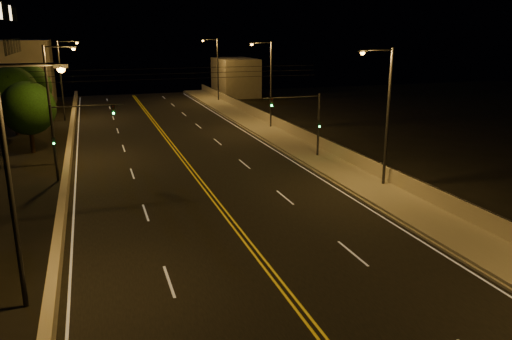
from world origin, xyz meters
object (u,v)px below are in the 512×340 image
object	(u,v)px
tree_1	(12,92)
streetlight_2	(269,80)
streetlight_6	(63,75)
tree_0	(28,108)
streetlight_4	(16,173)
streetlight_3	(216,66)
tree_2	(28,87)
traffic_signal_left	(69,132)
streetlight_5	(52,97)
streetlight_1	(385,110)
traffic_signal_right	(307,118)

from	to	relation	value
tree_1	streetlight_2	bearing A→B (deg)	-11.65
streetlight_6	tree_0	world-z (taller)	streetlight_6
streetlight_4	tree_1	size ratio (longest dim) A/B	1.34
streetlight_2	tree_1	xyz separation A→B (m)	(-26.19, 5.40, -1.00)
tree_0	streetlight_4	bearing A→B (deg)	-85.16
streetlight_6	streetlight_4	bearing A→B (deg)	-90.00
tree_1	streetlight_6	bearing A→B (deg)	58.98
streetlight_3	streetlight_4	bearing A→B (deg)	-111.15
streetlight_6	tree_2	xyz separation A→B (m)	(-3.71, -2.98, -1.03)
tree_1	tree_0	bearing A→B (deg)	-75.64
streetlight_4	traffic_signal_left	distance (m)	18.16
streetlight_5	tree_0	size ratio (longest dim) A/B	1.50
tree_1	tree_2	size ratio (longest dim) A/B	1.01
streetlight_4	streetlight_6	world-z (taller)	same
streetlight_1	tree_2	xyz separation A→B (m)	(-25.17, 33.14, -1.03)
streetlight_5	tree_2	world-z (taller)	streetlight_5
streetlight_2	streetlight_4	distance (m)	38.45
streetlight_2	streetlight_6	bearing A→B (deg)	148.27
streetlight_1	tree_2	size ratio (longest dim) A/B	1.35
streetlight_2	streetlight_5	xyz separation A→B (m)	(-21.46, -8.65, 0.00)
streetlight_4	streetlight_5	size ratio (longest dim) A/B	1.00
streetlight_1	traffic_signal_right	size ratio (longest dim) A/B	1.71
streetlight_2	streetlight_3	world-z (taller)	same
streetlight_3	streetlight_4	xyz separation A→B (m)	(-21.46, -55.47, 0.00)
tree_1	streetlight_5	bearing A→B (deg)	-71.38
streetlight_5	traffic_signal_right	distance (m)	20.64
streetlight_2	traffic_signal_left	distance (m)	24.64
streetlight_6	tree_0	bearing A→B (deg)	-97.94
tree_1	tree_2	xyz separation A→B (m)	(1.02, 4.89, -0.03)
streetlight_2	tree_2	distance (m)	27.21
traffic_signal_right	tree_2	bearing A→B (deg)	134.29
streetlight_2	streetlight_3	size ratio (longest dim) A/B	1.00
streetlight_3	tree_1	xyz separation A→B (m)	(-26.19, -18.17, -1.00)
streetlight_1	tree_1	size ratio (longest dim) A/B	1.34
streetlight_6	traffic_signal_right	xyz separation A→B (m)	(19.87, -27.15, -1.91)
streetlight_2	tree_0	bearing A→B (deg)	-170.97
streetlight_6	tree_1	distance (m)	9.24
tree_0	streetlight_3	bearing A→B (deg)	48.93
streetlight_2	streetlight_3	xyz separation A→B (m)	(0.00, 23.57, 0.00)
streetlight_2	streetlight_5	distance (m)	23.14
streetlight_2	streetlight_4	xyz separation A→B (m)	(-21.46, -31.90, 0.00)
streetlight_2	tree_2	world-z (taller)	streetlight_2
streetlight_2	tree_1	bearing A→B (deg)	168.35
streetlight_4	streetlight_6	xyz separation A→B (m)	(0.00, 45.17, 0.00)
tree_0	traffic_signal_left	bearing A→B (deg)	-70.51
streetlight_3	tree_2	world-z (taller)	streetlight_3
streetlight_5	tree_0	distance (m)	5.61
streetlight_3	tree_0	bearing A→B (deg)	-131.07
streetlight_2	tree_0	size ratio (longest dim) A/B	1.50
traffic_signal_left	tree_0	xyz separation A→B (m)	(-3.57, 10.09, 0.43)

